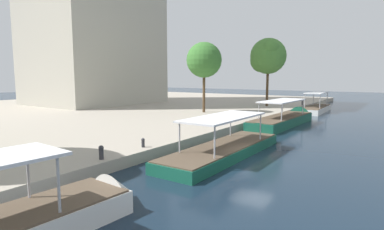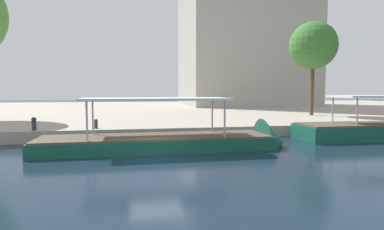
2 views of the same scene
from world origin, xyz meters
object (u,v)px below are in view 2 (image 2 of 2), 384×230
Objects in this scene: mooring_bollard_0 at (34,123)px; mooring_bollard_1 at (96,123)px; tree_2 at (314,46)px; tour_boat_2 at (180,143)px.

mooring_bollard_1 is (3.72, 0.18, -0.11)m from mooring_bollard_0.
mooring_bollard_1 is at bearing -158.77° from tree_2.
mooring_bollard_0 is 3.73m from mooring_bollard_1.
mooring_bollard_1 is at bearing 2.76° from mooring_bollard_0.
tree_2 is (24.35, 8.19, 6.60)m from mooring_bollard_0.
mooring_bollard_0 is at bearing -177.24° from mooring_bollard_1.
mooring_bollard_0 is at bearing 154.44° from tour_boat_2.
mooring_bollard_1 is 23.12m from tree_2.
tour_boat_2 is 9.61m from mooring_bollard_0.
tour_boat_2 is 1.46× the size of tree_2.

